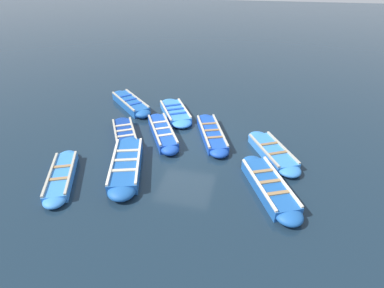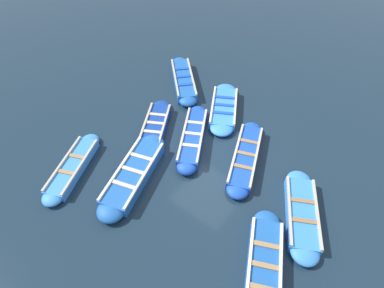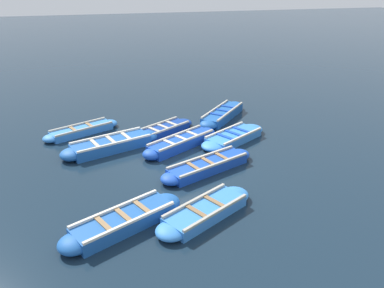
% 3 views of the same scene
% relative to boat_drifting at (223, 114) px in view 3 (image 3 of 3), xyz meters
% --- Properties ---
extents(ground_plane, '(120.00, 120.00, 0.00)m').
position_rel_boat_drifting_xyz_m(ground_plane, '(-3.70, 2.90, -0.20)').
color(ground_plane, '#162838').
extents(boat_drifting, '(3.30, 3.21, 0.45)m').
position_rel_boat_drifting_xyz_m(boat_drifting, '(0.00, 0.00, 0.00)').
color(boat_drifting, '#1E59AD').
rests_on(boat_drifting, ground).
extents(boat_end_of_row, '(2.07, 4.02, 0.47)m').
position_rel_boat_drifting_xyz_m(boat_end_of_row, '(-2.10, 5.34, 0.01)').
color(boat_end_of_row, '#1E59AD').
rests_on(boat_end_of_row, ground).
extents(boat_stern_in, '(2.51, 3.43, 0.38)m').
position_rel_boat_drifting_xyz_m(boat_stern_in, '(-2.59, 0.48, -0.04)').
color(boat_stern_in, '#3884E0').
rests_on(boat_stern_in, ground).
extents(boat_near_quay, '(2.25, 3.13, 0.36)m').
position_rel_boat_drifting_xyz_m(boat_near_quay, '(-1.02, 3.07, -0.05)').
color(boat_near_quay, navy).
rests_on(boat_near_quay, ground).
extents(boat_far_corner, '(2.05, 3.77, 0.40)m').
position_rel_boat_drifting_xyz_m(boat_far_corner, '(-4.73, 2.28, -0.03)').
color(boat_far_corner, '#1947B7').
rests_on(boat_far_corner, ground).
extents(boat_broadside, '(2.32, 3.36, 0.38)m').
position_rel_boat_drifting_xyz_m(boat_broadside, '(-7.31, 3.19, -0.04)').
color(boat_broadside, '#3884E0').
rests_on(boat_broadside, ground).
extents(boat_outer_left, '(2.40, 3.53, 0.45)m').
position_rel_boat_drifting_xyz_m(boat_outer_left, '(-2.63, 2.69, -0.00)').
color(boat_outer_left, '#1947B7').
rests_on(boat_outer_left, ground).
extents(boat_centre, '(1.99, 3.31, 0.36)m').
position_rel_boat_drifting_xyz_m(boat_centre, '(-0.13, 6.42, -0.05)').
color(boat_centre, '#3884E0').
rests_on(boat_centre, ground).
extents(boat_outer_right, '(2.27, 3.63, 0.44)m').
position_rel_boat_drifting_xyz_m(boat_outer_right, '(-7.20, 5.43, -0.01)').
color(boat_outer_right, '#1E59AD').
rests_on(boat_outer_right, ground).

